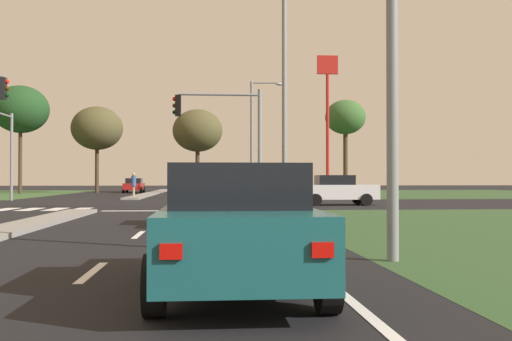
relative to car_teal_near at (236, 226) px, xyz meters
The scene contains 28 objects.
ground_plane 26.53m from the car_teal_near, 102.13° to the left, with size 200.00×200.00×0.00m, color black.
grass_verge_far_right 54.23m from the car_teal_near, 68.44° to the left, with size 35.00×35.00×0.01m, color #2D4C28.
median_island_far 51.24m from the car_teal_near, 96.24° to the left, with size 1.20×36.00×0.14m, color gray.
lane_dash_near 2.72m from the car_teal_near, 142.77° to the left, with size 0.14×2.00×0.01m, color silver.
lane_dash_second 7.89m from the car_teal_near, 105.29° to the left, with size 0.14×2.00×0.01m, color silver.
lane_dash_third 13.75m from the car_teal_near, 98.68° to the left, with size 0.14×2.00×0.01m, color silver.
lane_dash_fourth 19.70m from the car_teal_near, 96.04° to the left, with size 0.14×2.00×0.01m, color silver.
lane_dash_fifth 25.67m from the car_teal_near, 94.63° to the left, with size 0.14×2.00×0.01m, color silver.
edge_line_right 8.07m from the car_teal_near, 80.84° to the left, with size 0.14×24.00×0.01m, color silver.
stop_bar_near 19.03m from the car_teal_near, 95.35° to the left, with size 6.40×0.50×0.01m, color silver.
crosswalk_bar_third 22.89m from the car_teal_near, 115.01° to the left, with size 0.70×2.80×0.01m, color silver.
crosswalk_bar_fourth 22.43m from the car_teal_near, 112.35° to the left, with size 0.70×2.80×0.01m, color silver.
crosswalk_bar_fifth 22.01m from the car_teal_near, 109.58° to the left, with size 0.70×2.80×0.01m, color silver.
crosswalk_bar_sixth 21.66m from the car_teal_near, 106.71° to the left, with size 0.70×2.80×0.01m, color silver.
car_teal_near is the anchor object (origin of this frame).
car_blue_second 10.83m from the car_teal_near, 90.61° to the left, with size 2.09×4.34×1.50m.
car_white_third 25.00m from the car_teal_near, 74.58° to the left, with size 4.27×2.04×1.62m.
car_red_fourth 55.16m from the car_teal_near, 98.25° to the left, with size 1.99×4.31×1.51m.
traffic_signal_near_right 19.56m from the car_teal_near, 88.27° to the left, with size 4.04×0.32×5.49m.
traffic_signal_far_left 33.83m from the car_teal_near, 113.02° to the left, with size 0.32×4.34×5.73m.
street_lamp_second 17.21m from the car_teal_near, 80.70° to the left, with size 1.47×1.49×9.25m.
street_lamp_third 34.75m from the car_teal_near, 85.00° to the left, with size 2.36×0.45×8.37m.
pedestrian_at_median 36.59m from the car_teal_near, 98.94° to the left, with size 0.34×0.34×1.73m.
fastfood_pole_sign 45.01m from the car_teal_near, 76.86° to the left, with size 1.80×0.40×12.16m.
treeline_second 54.83m from the car_teal_near, 109.71° to the left, with size 5.38×5.38×10.44m.
treeline_third 56.10m from the car_teal_near, 102.09° to the left, with size 5.26×5.26×8.91m.
treeline_fourth 54.86m from the car_teal_near, 91.43° to the left, with size 5.21×5.21×8.71m.
treeline_fifth 55.83m from the car_teal_near, 75.22° to the left, with size 4.26×4.26×9.75m.
Camera 1 is at (5.21, -3.38, 1.39)m, focal length 41.51 mm.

